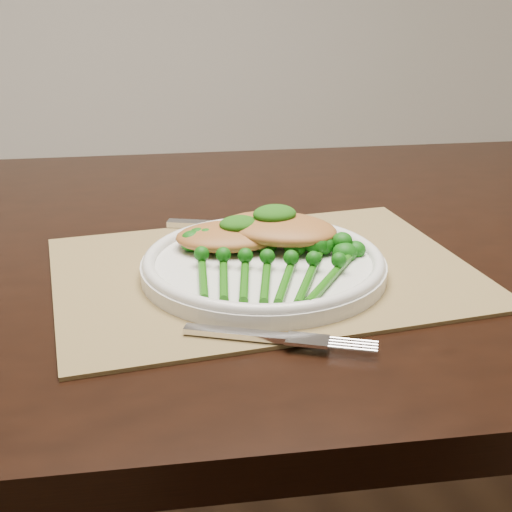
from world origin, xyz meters
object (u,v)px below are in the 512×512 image
object	(u,v)px
dining_table	(247,468)
placemat	(264,272)
chicken_fillet_left	(230,236)
broccolini_bundle	(267,273)
dinner_plate	(263,264)

from	to	relation	value
dining_table	placemat	bearing A→B (deg)	-88.58
chicken_fillet_left	broccolini_bundle	bearing A→B (deg)	-74.43
placemat	chicken_fillet_left	size ratio (longest dim) A/B	3.64
dining_table	placemat	xyz separation A→B (m)	(-0.02, -0.13, 0.37)
dinner_plate	chicken_fillet_left	size ratio (longest dim) A/B	2.13
dining_table	broccolini_bundle	bearing A→B (deg)	-90.93
broccolini_bundle	chicken_fillet_left	bearing A→B (deg)	121.55
dinner_plate	chicken_fillet_left	bearing A→B (deg)	113.35
chicken_fillet_left	broccolini_bundle	distance (m)	0.10
dinner_plate	broccolini_bundle	size ratio (longest dim) A/B	1.19
chicken_fillet_left	broccolini_bundle	xyz separation A→B (m)	(0.01, -0.10, -0.01)
dining_table	chicken_fillet_left	xyz separation A→B (m)	(-0.04, -0.09, 0.41)
chicken_fillet_left	placemat	bearing A→B (deg)	-49.41
broccolini_bundle	dinner_plate	bearing A→B (deg)	100.35
broccolini_bundle	dining_table	bearing A→B (deg)	104.41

